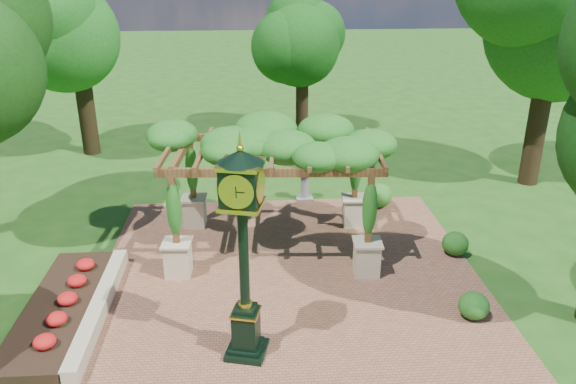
{
  "coord_description": "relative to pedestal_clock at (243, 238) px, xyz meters",
  "views": [
    {
      "loc": [
        -0.94,
        -10.97,
        7.76
      ],
      "look_at": [
        0.0,
        2.5,
        2.2
      ],
      "focal_mm": 35.0,
      "sensor_mm": 36.0,
      "label": 1
    }
  ],
  "objects": [
    {
      "name": "shrub_front",
      "position": [
        5.27,
        0.91,
        -2.41
      ],
      "size": [
        0.86,
        0.86,
        0.64
      ],
      "primitive_type": "ellipsoid",
      "rotation": [
        0.0,
        0.0,
        0.23
      ],
      "color": "#215E1A",
      "rests_on": "brick_plaza"
    },
    {
      "name": "tree_west_far",
      "position": [
        -6.73,
        14.12,
        2.9
      ],
      "size": [
        4.25,
        4.25,
        8.28
      ],
      "color": "#2E2212",
      "rests_on": "ground"
    },
    {
      "name": "pedestal_clock",
      "position": [
        0.0,
        0.0,
        0.0
      ],
      "size": [
        1.11,
        1.11,
        4.63
      ],
      "rotation": [
        0.0,
        0.0,
        -0.24
      ],
      "color": "black",
      "rests_on": "brick_plaza"
    },
    {
      "name": "shrub_back",
      "position": [
        4.47,
        7.42,
        -2.32
      ],
      "size": [
        1.2,
        1.2,
        0.81
      ],
      "primitive_type": "ellipsoid",
      "rotation": [
        0.0,
        0.0,
        -0.43
      ],
      "color": "#29671D",
      "rests_on": "brick_plaza"
    },
    {
      "name": "ground",
      "position": [
        1.13,
        1.18,
        -2.77
      ],
      "size": [
        120.0,
        120.0,
        0.0
      ],
      "primitive_type": "plane",
      "color": "#1E4714",
      "rests_on": "ground"
    },
    {
      "name": "shrub_mid",
      "position": [
        5.9,
        3.95,
        -2.4
      ],
      "size": [
        0.96,
        0.96,
        0.67
      ],
      "primitive_type": "ellipsoid",
      "rotation": [
        0.0,
        0.0,
        -0.37
      ],
      "color": "#205818",
      "rests_on": "brick_plaza"
    },
    {
      "name": "sundial",
      "position": [
        2.04,
        8.27,
        -2.32
      ],
      "size": [
        0.56,
        0.56,
        1.02
      ],
      "rotation": [
        0.0,
        0.0,
        0.0
      ],
      "color": "gray",
      "rests_on": "ground"
    },
    {
      "name": "tree_east_far",
      "position": [
        10.62,
        9.32,
        3.55
      ],
      "size": [
        4.68,
        4.68,
        9.21
      ],
      "color": "#322113",
      "rests_on": "ground"
    },
    {
      "name": "flower_bed",
      "position": [
        -4.37,
        1.68,
        -2.59
      ],
      "size": [
        1.5,
        5.0,
        0.36
      ],
      "primitive_type": "cube",
      "color": "red",
      "rests_on": "ground"
    },
    {
      "name": "tree_north",
      "position": [
        2.64,
        15.89,
        1.57
      ],
      "size": [
        3.45,
        3.45,
        6.34
      ],
      "color": "#362315",
      "rests_on": "ground"
    },
    {
      "name": "brick_plaza",
      "position": [
        1.13,
        2.18,
        -2.75
      ],
      "size": [
        10.0,
        12.0,
        0.04
      ],
      "primitive_type": "cube",
      "color": "brown",
      "rests_on": "ground"
    },
    {
      "name": "pergola",
      "position": [
        0.79,
        4.74,
        0.22
      ],
      "size": [
        6.01,
        3.99,
        3.64
      ],
      "rotation": [
        0.0,
        0.0,
        -0.06
      ],
      "color": "beige",
      "rests_on": "brick_plaza"
    },
    {
      "name": "border_wall",
      "position": [
        -3.47,
        1.68,
        -2.57
      ],
      "size": [
        0.35,
        5.0,
        0.4
      ],
      "primitive_type": "cube",
      "color": "#C6B793",
      "rests_on": "ground"
    }
  ]
}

